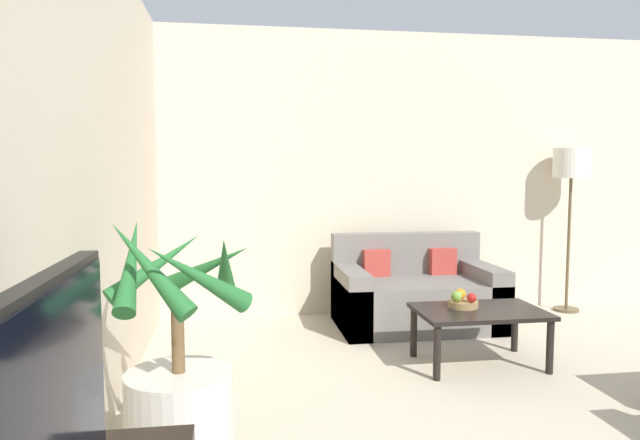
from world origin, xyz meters
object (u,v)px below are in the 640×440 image
object	(u,v)px
floor_lamp	(571,171)
apple_red	(472,298)
coffee_table	(479,317)
orange_fruit	(460,294)
potted_palm	(179,386)
fruit_bowl	(463,304)
apple_green	(457,296)
television	(42,434)
sofa_loveseat	(416,295)

from	to	relation	value
floor_lamp	apple_red	world-z (taller)	floor_lamp
floor_lamp	coffee_table	world-z (taller)	floor_lamp
floor_lamp	orange_fruit	size ratio (longest dim) A/B	20.05
potted_palm	orange_fruit	bearing A→B (deg)	33.14
fruit_bowl	apple_green	xyz separation A→B (m)	(-0.06, -0.02, 0.06)
floor_lamp	apple_green	distance (m)	2.29
television	orange_fruit	xyz separation A→B (m)	(2.02, 2.69, -0.37)
potted_palm	coffee_table	world-z (taller)	potted_palm
potted_palm	floor_lamp	bearing A→B (deg)	34.97
apple_green	television	bearing A→B (deg)	-126.92
potted_palm	apple_green	xyz separation A→B (m)	(1.83, 1.16, 0.10)
potted_palm	apple_green	bearing A→B (deg)	32.39
coffee_table	apple_green	size ratio (longest dim) A/B	11.27
orange_fruit	coffee_table	bearing A→B (deg)	-53.56
orange_fruit	apple_green	bearing A→B (deg)	-128.51
potted_palm	fruit_bowl	xyz separation A→B (m)	(1.89, 1.19, 0.04)
coffee_table	orange_fruit	world-z (taller)	orange_fruit
television	potted_palm	size ratio (longest dim) A/B	0.74
sofa_loveseat	orange_fruit	xyz separation A→B (m)	(0.03, -0.94, 0.21)
sofa_loveseat	apple_red	world-z (taller)	sofa_loveseat
fruit_bowl	potted_palm	bearing A→B (deg)	-147.88
potted_palm	sofa_loveseat	xyz separation A→B (m)	(1.86, 2.17, -0.11)
television	orange_fruit	bearing A→B (deg)	53.04
apple_green	orange_fruit	bearing A→B (deg)	51.49
apple_red	apple_green	distance (m)	0.10
floor_lamp	fruit_bowl	bearing A→B (deg)	-141.93
television	fruit_bowl	bearing A→B (deg)	52.55
potted_palm	floor_lamp	world-z (taller)	floor_lamp
floor_lamp	orange_fruit	bearing A→B (deg)	-142.99
fruit_bowl	coffee_table	bearing A→B (deg)	-40.12
television	apple_green	xyz separation A→B (m)	(1.97, 2.62, -0.37)
sofa_loveseat	fruit_bowl	xyz separation A→B (m)	(0.03, -0.98, 0.15)
potted_palm	fruit_bowl	distance (m)	2.23
potted_palm	floor_lamp	xyz separation A→B (m)	(3.51, 2.45, 0.99)
coffee_table	apple_green	xyz separation A→B (m)	(-0.15, 0.06, 0.14)
coffee_table	apple_red	size ratio (longest dim) A/B	13.26
television	apple_red	xyz separation A→B (m)	(2.07, 2.58, -0.37)
television	apple_green	bearing A→B (deg)	53.08
television	floor_lamp	bearing A→B (deg)	47.03
potted_palm	fruit_bowl	size ratio (longest dim) A/B	5.48
television	apple_green	size ratio (longest dim) A/B	11.19
sofa_loveseat	fruit_bowl	world-z (taller)	sofa_loveseat
television	sofa_loveseat	distance (m)	4.18
potted_palm	sofa_loveseat	world-z (taller)	potted_palm
television	orange_fruit	size ratio (longest dim) A/B	11.15
floor_lamp	fruit_bowl	world-z (taller)	floor_lamp
apple_red	apple_green	xyz separation A→B (m)	(-0.10, 0.03, 0.01)
coffee_table	apple_red	world-z (taller)	apple_red
potted_palm	apple_red	size ratio (longest dim) A/B	17.74
coffee_table	orange_fruit	bearing A→B (deg)	126.44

